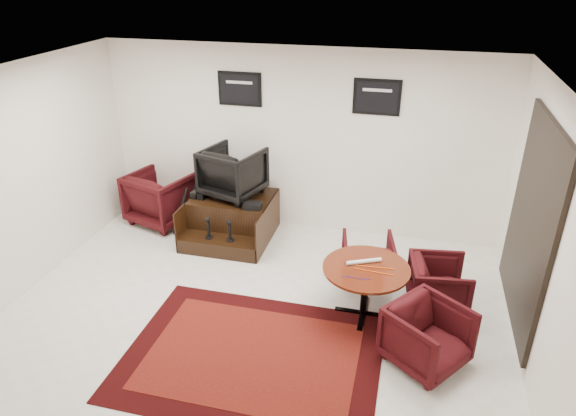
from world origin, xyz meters
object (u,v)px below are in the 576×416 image
at_px(armchair_side, 161,195).
at_px(table_chair_corner, 428,334).
at_px(shine_chair, 233,170).
at_px(meeting_table, 366,273).
at_px(table_chair_back, 368,257).
at_px(table_chair_window, 439,282).
at_px(shine_podium, 232,218).

xyz_separation_m(armchair_side, table_chair_corner, (4.18, -2.32, -0.09)).
bearing_deg(shine_chair, meeting_table, 160.33).
height_order(table_chair_back, table_chair_corner, table_chair_corner).
height_order(meeting_table, table_chair_back, table_chair_back).
bearing_deg(table_chair_corner, shine_chair, 89.10).
height_order(armchair_side, table_chair_back, armchair_side).
xyz_separation_m(table_chair_back, table_chair_corner, (0.78, -1.45, 0.04)).
distance_m(shine_chair, armchair_side, 1.39).
bearing_deg(armchair_side, table_chair_window, -179.35).
relative_size(armchair_side, table_chair_corner, 1.23).
distance_m(shine_chair, table_chair_window, 3.36).
height_order(shine_podium, table_chair_back, table_chair_back).
relative_size(meeting_table, table_chair_back, 1.52).
xyz_separation_m(shine_podium, table_chair_window, (3.05, -1.10, 0.06)).
xyz_separation_m(shine_podium, armchair_side, (-1.26, 0.18, 0.17)).
height_order(shine_podium, meeting_table, meeting_table).
relative_size(shine_podium, table_chair_window, 1.81).
bearing_deg(table_chair_corner, table_chair_window, 29.99).
bearing_deg(armchair_side, meeting_table, 171.50).
height_order(shine_chair, table_chair_back, shine_chair).
height_order(armchair_side, table_chair_corner, armchair_side).
distance_m(shine_podium, meeting_table, 2.66).
distance_m(armchair_side, table_chair_window, 4.49).
bearing_deg(meeting_table, armchair_side, 154.29).
bearing_deg(shine_podium, meeting_table, -34.00).
bearing_deg(table_chair_corner, shine_podium, 90.78).
bearing_deg(table_chair_window, shine_podium, 62.50).
bearing_deg(meeting_table, shine_chair, 143.65).
bearing_deg(table_chair_window, table_chair_corner, 165.24).
distance_m(shine_podium, table_chair_window, 3.24).
distance_m(meeting_table, table_chair_corner, 1.01).
xyz_separation_m(shine_podium, meeting_table, (2.19, -1.48, 0.29)).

